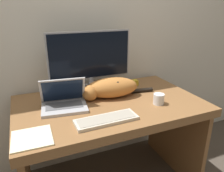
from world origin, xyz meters
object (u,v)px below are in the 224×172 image
(laptop, at_px, (64,102))
(external_keyboard, at_px, (106,120))
(cat, at_px, (110,88))
(monitor, at_px, (90,61))
(coffee_mug, at_px, (159,99))

(laptop, bearing_deg, external_keyboard, -47.54)
(laptop, height_order, cat, laptop)
(monitor, distance_m, cat, 0.27)
(laptop, relative_size, coffee_mug, 4.22)
(cat, distance_m, coffee_mug, 0.36)
(monitor, distance_m, laptop, 0.41)
(external_keyboard, distance_m, cat, 0.37)
(external_keyboard, bearing_deg, coffee_mug, 10.34)
(coffee_mug, bearing_deg, external_keyboard, -168.93)
(monitor, relative_size, cat, 1.15)
(coffee_mug, bearing_deg, cat, 137.28)
(external_keyboard, relative_size, coffee_mug, 5.03)
(external_keyboard, height_order, cat, cat)
(cat, relative_size, coffee_mug, 7.54)
(cat, xyz_separation_m, coffee_mug, (0.27, -0.25, -0.04))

